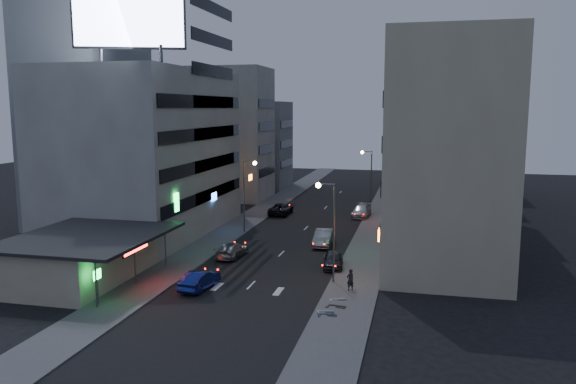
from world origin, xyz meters
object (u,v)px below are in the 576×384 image
(scooter_silver_a, at_px, (334,303))
(person, at_px, (350,280))
(road_car_blue, at_px, (200,280))
(scooter_blue, at_px, (335,305))
(parked_car_right_mid, at_px, (324,238))
(parked_car_right_near, at_px, (333,260))
(scooter_black_a, at_px, (338,307))
(road_car_silver, at_px, (232,250))
(scooter_black_b, at_px, (347,299))
(scooter_silver_b, at_px, (345,291))
(parked_car_right_far, at_px, (361,211))
(parked_car_left, at_px, (281,209))

(scooter_silver_a, bearing_deg, person, -20.15)
(road_car_blue, bearing_deg, scooter_blue, 171.03)
(parked_car_right_mid, xyz_separation_m, road_car_blue, (-7.04, -15.91, -0.09))
(parked_car_right_near, xyz_separation_m, scooter_black_a, (2.09, -11.63, -0.05))
(road_car_silver, bearing_deg, scooter_blue, 136.64)
(parked_car_right_near, height_order, scooter_black_b, parked_car_right_near)
(road_car_blue, xyz_separation_m, person, (11.50, 1.97, 0.24))
(parked_car_right_mid, height_order, road_car_silver, parked_car_right_mid)
(person, xyz_separation_m, scooter_silver_a, (-0.59, -4.55, -0.32))
(parked_car_right_mid, distance_m, scooter_black_a, 19.76)
(scooter_silver_a, height_order, scooter_blue, scooter_blue)
(road_car_blue, relative_size, scooter_silver_a, 2.57)
(scooter_black_a, bearing_deg, scooter_black_b, -9.66)
(scooter_black_a, distance_m, scooter_silver_b, 3.45)
(scooter_black_a, relative_size, scooter_blue, 0.99)
(parked_car_right_mid, distance_m, scooter_silver_b, 16.42)
(scooter_black_a, bearing_deg, road_car_silver, 46.62)
(parked_car_right_near, relative_size, scooter_blue, 2.35)
(parked_car_right_near, xyz_separation_m, parked_car_right_mid, (-2.18, 7.67, 0.11))
(road_car_silver, bearing_deg, road_car_blue, 97.56)
(parked_car_right_near, xyz_separation_m, road_car_blue, (-9.22, -8.24, 0.01))
(parked_car_right_near, distance_m, road_car_silver, 9.92)
(parked_car_right_near, bearing_deg, scooter_silver_a, -88.02)
(road_car_silver, bearing_deg, scooter_black_b, 141.64)
(parked_car_right_far, xyz_separation_m, scooter_silver_b, (2.12, -32.01, -0.11))
(parked_car_right_mid, distance_m, scooter_blue, 19.42)
(scooter_silver_a, relative_size, scooter_black_b, 0.88)
(parked_car_right_far, distance_m, person, 30.20)
(scooter_silver_a, relative_size, scooter_blue, 0.97)
(parked_car_right_mid, xyz_separation_m, scooter_blue, (4.01, -19.00, -0.15))
(road_car_blue, bearing_deg, parked_car_right_mid, -107.23)
(person, relative_size, scooter_blue, 0.95)
(parked_car_right_mid, bearing_deg, scooter_black_b, -77.13)
(parked_car_right_mid, height_order, scooter_silver_b, parked_car_right_mid)
(parked_car_left, height_order, scooter_silver_b, parked_car_left)
(person, bearing_deg, scooter_silver_b, 45.82)
(scooter_silver_a, bearing_deg, parked_car_right_far, -9.93)
(road_car_blue, bearing_deg, scooter_silver_b, -173.03)
(parked_car_left, xyz_separation_m, road_car_blue, (1.31, -31.39, -0.02))
(parked_car_left, distance_m, person, 32.09)
(parked_car_left, bearing_deg, scooter_silver_a, 110.07)
(parked_car_left, relative_size, parked_car_right_far, 1.02)
(parked_car_right_near, distance_m, road_car_blue, 12.37)
(scooter_black_a, height_order, scooter_silver_b, scooter_black_a)
(parked_car_left, height_order, road_car_blue, parked_car_left)
(road_car_silver, height_order, scooter_blue, road_car_silver)
(parked_car_right_mid, distance_m, scooter_black_b, 18.20)
(parked_car_right_far, height_order, road_car_blue, parked_car_right_far)
(road_car_silver, height_order, scooter_silver_b, road_car_silver)
(parked_car_right_near, bearing_deg, parked_car_right_mid, 99.04)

